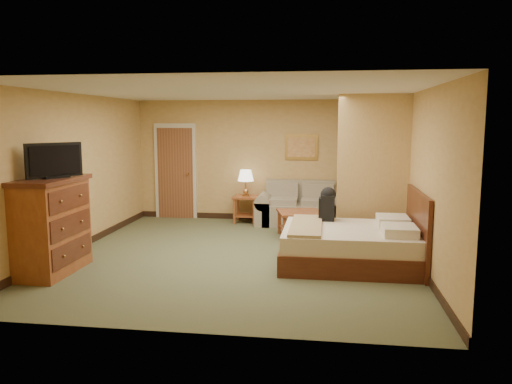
% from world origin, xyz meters
% --- Properties ---
extents(floor, '(6.00, 6.00, 0.00)m').
position_xyz_m(floor, '(0.00, 0.00, 0.00)').
color(floor, '#525839').
rests_on(floor, ground).
extents(ceiling, '(6.00, 6.00, 0.00)m').
position_xyz_m(ceiling, '(0.00, 0.00, 2.60)').
color(ceiling, white).
rests_on(ceiling, back_wall).
extents(back_wall, '(5.50, 0.02, 2.60)m').
position_xyz_m(back_wall, '(0.00, 3.00, 1.30)').
color(back_wall, tan).
rests_on(back_wall, floor).
extents(left_wall, '(0.02, 6.00, 2.60)m').
position_xyz_m(left_wall, '(-2.75, 0.00, 1.30)').
color(left_wall, tan).
rests_on(left_wall, floor).
extents(right_wall, '(0.02, 6.00, 2.60)m').
position_xyz_m(right_wall, '(2.75, 0.00, 1.30)').
color(right_wall, tan).
rests_on(right_wall, floor).
extents(partition, '(1.20, 0.15, 2.60)m').
position_xyz_m(partition, '(2.15, 0.93, 1.30)').
color(partition, tan).
rests_on(partition, floor).
extents(door, '(0.94, 0.16, 2.10)m').
position_xyz_m(door, '(-1.95, 2.96, 1.03)').
color(door, beige).
rests_on(door, floor).
extents(baseboard, '(5.50, 0.02, 0.12)m').
position_xyz_m(baseboard, '(0.00, 2.99, 0.06)').
color(baseboard, black).
rests_on(baseboard, floor).
extents(loveseat, '(1.80, 0.84, 0.91)m').
position_xyz_m(loveseat, '(0.83, 2.57, 0.30)').
color(loveseat, gray).
rests_on(loveseat, floor).
extents(side_table, '(0.52, 0.52, 0.57)m').
position_xyz_m(side_table, '(-0.32, 2.65, 0.38)').
color(side_table, brown).
rests_on(side_table, floor).
extents(table_lamp, '(0.34, 0.34, 0.56)m').
position_xyz_m(table_lamp, '(-0.32, 2.65, 0.99)').
color(table_lamp, '#A7743D').
rests_on(table_lamp, side_table).
extents(coffee_table, '(0.93, 0.93, 0.49)m').
position_xyz_m(coffee_table, '(0.89, 1.40, 0.35)').
color(coffee_table, brown).
rests_on(coffee_table, floor).
extents(wall_picture, '(0.70, 0.04, 0.54)m').
position_xyz_m(wall_picture, '(0.83, 2.97, 1.60)').
color(wall_picture, '#B78E3F').
rests_on(wall_picture, back_wall).
extents(dresser, '(0.67, 1.28, 1.36)m').
position_xyz_m(dresser, '(-2.48, -1.26, 0.69)').
color(dresser, brown).
rests_on(dresser, floor).
extents(tv, '(0.49, 0.70, 0.49)m').
position_xyz_m(tv, '(-2.38, -1.26, 1.59)').
color(tv, black).
rests_on(tv, dresser).
extents(bed, '(2.06, 1.75, 1.13)m').
position_xyz_m(bed, '(1.82, -0.26, 0.31)').
color(bed, '#451C10').
rests_on(bed, floor).
extents(backpack, '(0.25, 0.32, 0.54)m').
position_xyz_m(backpack, '(1.40, 0.33, 0.84)').
color(backpack, black).
rests_on(backpack, bed).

